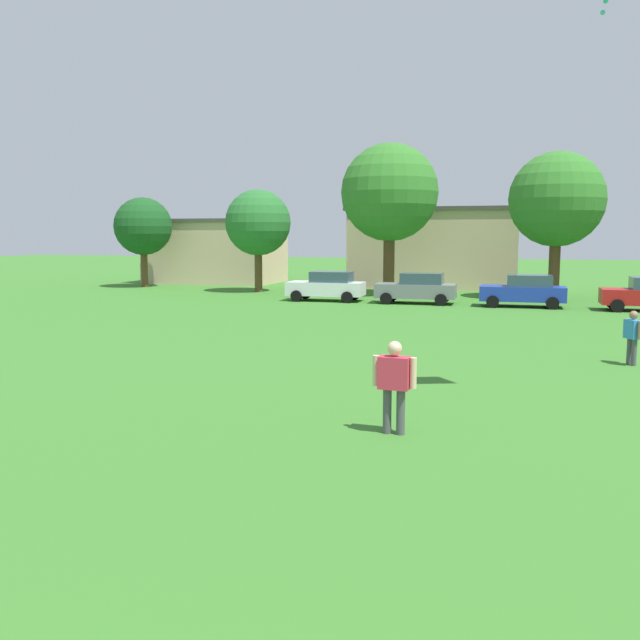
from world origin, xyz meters
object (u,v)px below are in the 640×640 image
object	(u,v)px
bystander_near_trees	(633,333)
tree_far_left	(143,227)
tree_center_left	(390,193)
parked_car_white_0	(327,286)
parked_car_blue_2	(524,291)
tree_center_right	(557,200)
tree_left	(258,223)
adult_bystander	(394,379)
parked_car_gray_1	(417,288)

from	to	relation	value
bystander_near_trees	tree_far_left	xyz separation A→B (m)	(-28.88, 23.18, 3.36)
tree_center_left	bystander_near_trees	bearing A→B (deg)	-62.95
parked_car_white_0	parked_car_blue_2	xyz separation A→B (m)	(10.72, -0.45, 0.00)
tree_far_left	tree_center_right	size ratio (longest dim) A/B	0.75
parked_car_white_0	tree_far_left	distance (m)	17.10
bystander_near_trees	tree_left	size ratio (longest dim) A/B	0.24
parked_car_white_0	tree_left	xyz separation A→B (m)	(-5.97, 4.87, 3.63)
tree_center_right	tree_left	bearing A→B (deg)	179.17
parked_car_blue_2	tree_left	bearing A→B (deg)	-17.70
adult_bystander	parked_car_blue_2	size ratio (longest dim) A/B	0.41
parked_car_gray_1	tree_center_right	world-z (taller)	tree_center_right
adult_bystander	tree_left	distance (m)	33.43
tree_left	tree_center_left	size ratio (longest dim) A/B	0.72
bystander_near_trees	parked_car_gray_1	xyz separation A→B (m)	(-8.40, 16.34, -0.08)
adult_bystander	parked_car_white_0	distance (m)	26.53
adult_bystander	tree_center_right	size ratio (longest dim) A/B	0.21
parked_car_gray_1	parked_car_blue_2	distance (m)	5.61
tree_left	tree_center_right	distance (m)	18.43
tree_center_left	tree_left	bearing A→B (deg)	179.13
parked_car_white_0	tree_center_left	distance (m)	7.68
tree_left	tree_center_left	xyz separation A→B (m)	(8.66, -0.13, 1.78)
bystander_near_trees	tree_left	distance (m)	29.13
tree_left	tree_center_right	world-z (taller)	tree_center_right
parked_car_gray_1	bystander_near_trees	bearing A→B (deg)	117.21
bystander_near_trees	tree_center_right	distance (m)	21.66
adult_bystander	bystander_near_trees	xyz separation A→B (m)	(5.46, 8.79, -0.12)
parked_car_gray_1	adult_bystander	bearing A→B (deg)	96.67
tree_left	tree_center_right	size ratio (longest dim) A/B	0.78
tree_center_left	parked_car_white_0	bearing A→B (deg)	-119.55
bystander_near_trees	parked_car_white_0	size ratio (longest dim) A/B	0.37
bystander_near_trees	parked_car_white_0	bearing A→B (deg)	-165.53
tree_center_left	tree_center_right	xyz separation A→B (m)	(9.73, -0.14, -0.55)
parked_car_white_0	parked_car_gray_1	distance (m)	5.13
adult_bystander	tree_far_left	size ratio (longest dim) A/B	0.28
tree_center_left	tree_center_right	size ratio (longest dim) A/B	1.10
parked_car_blue_2	tree_center_left	distance (m)	10.99
adult_bystander	tree_center_right	world-z (taller)	tree_center_right
tree_left	parked_car_blue_2	bearing A→B (deg)	-17.70
adult_bystander	tree_far_left	xyz separation A→B (m)	(-23.42, 31.97, 3.24)
tree_far_left	parked_car_white_0	bearing A→B (deg)	-23.57
adult_bystander	bystander_near_trees	world-z (taller)	adult_bystander
bystander_near_trees	parked_car_gray_1	distance (m)	18.37
bystander_near_trees	parked_car_white_0	world-z (taller)	parked_car_white_0
tree_left	tree_center_left	world-z (taller)	tree_center_left
parked_car_blue_2	parked_car_gray_1	bearing A→B (deg)	-3.11
parked_car_white_0	tree_center_left	size ratio (longest dim) A/B	0.46
parked_car_blue_2	tree_left	xyz separation A→B (m)	(-16.69, 5.33, 3.63)
parked_car_gray_1	tree_center_left	distance (m)	7.69
parked_car_white_0	tree_center_right	xyz separation A→B (m)	(12.42, 4.61, 4.87)
adult_bystander	tree_far_left	bearing A→B (deg)	130.78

